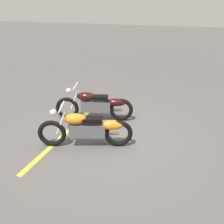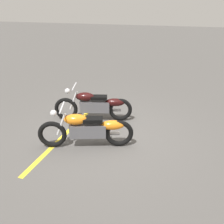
{
  "view_description": "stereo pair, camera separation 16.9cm",
  "coord_description": "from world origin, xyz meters",
  "views": [
    {
      "loc": [
        1.85,
        -5.24,
        3.19
      ],
      "look_at": [
        0.17,
        0.0,
        0.65
      ],
      "focal_mm": 39.14,
      "sensor_mm": 36.0,
      "label": 1
    },
    {
      "loc": [
        1.69,
        -5.29,
        3.19
      ],
      "look_at": [
        0.17,
        0.0,
        0.65
      ],
      "focal_mm": 39.14,
      "sensor_mm": 36.0,
      "label": 2
    }
  ],
  "objects": [
    {
      "name": "ground_plane",
      "position": [
        0.0,
        0.0,
        0.0
      ],
      "size": [
        60.0,
        60.0,
        0.0
      ],
      "primitive_type": "plane",
      "color": "#514F4C"
    },
    {
      "name": "motorcycle_dark_foreground",
      "position": [
        -0.54,
        0.71,
        0.46
      ],
      "size": [
        2.19,
        0.8,
        1.04
      ],
      "rotation": [
        0.0,
        0.0,
        3.39
      ],
      "color": "black",
      "rests_on": "ground"
    },
    {
      "name": "parking_stripe_near",
      "position": [
        -1.02,
        -0.54,
        0.0
      ],
      "size": [
        0.27,
        3.2,
        0.01
      ],
      "primitive_type": "cube",
      "rotation": [
        0.0,
        0.0,
        1.52
      ],
      "color": "yellow",
      "rests_on": "ground"
    },
    {
      "name": "motorcycle_bright_foreground",
      "position": [
        -0.22,
        -0.67,
        0.46
      ],
      "size": [
        2.16,
        0.87,
        1.04
      ],
      "rotation": [
        0.0,
        0.0,
        3.45
      ],
      "color": "black",
      "rests_on": "ground"
    }
  ]
}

